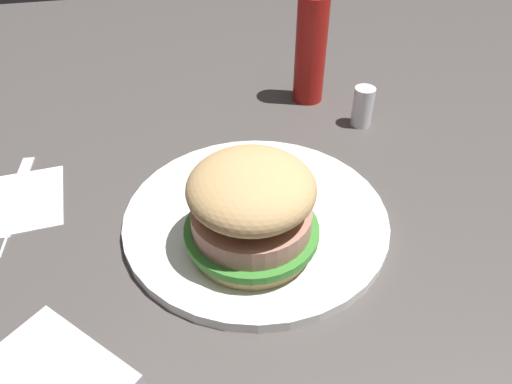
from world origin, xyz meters
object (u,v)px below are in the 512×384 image
object	(u,v)px
salt_shaker	(363,107)
napkin	(12,202)
sandwich	(251,207)
ketchup_bottle	(311,50)
fork	(11,201)
fries_pile	(272,176)
plate	(256,218)

from	to	relation	value
salt_shaker	napkin	bearing A→B (deg)	-170.34
sandwich	ketchup_bottle	distance (m)	0.33
ketchup_bottle	salt_shaker	distance (m)	0.11
fork	fries_pile	bearing A→B (deg)	-6.38
plate	fries_pile	size ratio (longest dim) A/B	3.03
ketchup_bottle	salt_shaker	bearing A→B (deg)	-59.07
salt_shaker	plate	bearing A→B (deg)	-138.14
napkin	salt_shaker	world-z (taller)	salt_shaker
salt_shaker	fries_pile	bearing A→B (deg)	-144.21
fries_pile	fork	size ratio (longest dim) A/B	0.53
sandwich	napkin	size ratio (longest dim) A/B	1.19
sandwich	fork	bearing A→B (deg)	152.48
napkin	salt_shaker	size ratio (longest dim) A/B	2.00
sandwich	salt_shaker	bearing A→B (deg)	46.42
plate	fork	xyz separation A→B (m)	(-0.26, 0.09, -0.00)
sandwich	salt_shaker	world-z (taller)	sandwich
napkin	ketchup_bottle	world-z (taller)	ketchup_bottle
salt_shaker	ketchup_bottle	bearing A→B (deg)	120.93
fries_pile	napkin	distance (m)	0.30
napkin	ketchup_bottle	distance (m)	0.43
plate	salt_shaker	distance (m)	0.25
fork	salt_shaker	xyz separation A→B (m)	(0.45, 0.08, 0.02)
fork	salt_shaker	size ratio (longest dim) A/B	3.16
sandwich	salt_shaker	xyz separation A→B (m)	(0.20, 0.21, -0.03)
sandwich	napkin	world-z (taller)	sandwich
fries_pile	ketchup_bottle	distance (m)	0.23
plate	napkin	bearing A→B (deg)	161.33
ketchup_bottle	napkin	bearing A→B (deg)	-157.78
plate	fork	world-z (taller)	plate
plate	salt_shaker	size ratio (longest dim) A/B	5.09
fries_pile	ketchup_bottle	world-z (taller)	ketchup_bottle
fork	ketchup_bottle	distance (m)	0.43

